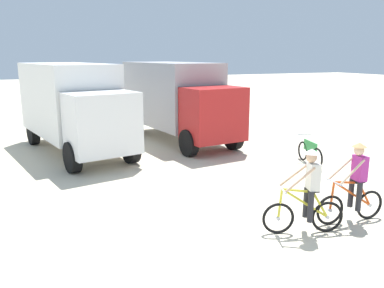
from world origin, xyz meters
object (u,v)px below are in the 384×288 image
object	(u,v)px
box_truck_white_box	(73,103)
bicycle_spare	(310,153)
box_truck_grey_hauler	(177,97)
cyclist_orange_shirt	(307,195)
cyclist_cowboy_hat	(354,186)

from	to	relation	value
box_truck_white_box	bicycle_spare	world-z (taller)	box_truck_white_box
box_truck_grey_hauler	bicycle_spare	world-z (taller)	box_truck_grey_hauler
cyclist_orange_shirt	bicycle_spare	xyz separation A→B (m)	(3.67, 4.28, -0.45)
box_truck_grey_hauler	box_truck_white_box	bearing A→B (deg)	-174.56
box_truck_white_box	cyclist_cowboy_hat	world-z (taller)	box_truck_white_box
bicycle_spare	cyclist_orange_shirt	bearing A→B (deg)	-130.67
box_truck_white_box	cyclist_cowboy_hat	distance (m)	10.51
box_truck_white_box	cyclist_orange_shirt	size ratio (longest dim) A/B	3.88
box_truck_grey_hauler	cyclist_cowboy_hat	xyz separation A→B (m)	(0.37, -9.73, -1.03)
box_truck_white_box	bicycle_spare	size ratio (longest dim) A/B	4.16
cyclist_cowboy_hat	box_truck_white_box	bearing A→B (deg)	117.13
box_truck_white_box	box_truck_grey_hauler	bearing A→B (deg)	5.44
cyclist_orange_shirt	bicycle_spare	distance (m)	5.66
box_truck_grey_hauler	bicycle_spare	bearing A→B (deg)	-63.81
box_truck_white_box	cyclist_cowboy_hat	size ratio (longest dim) A/B	3.88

